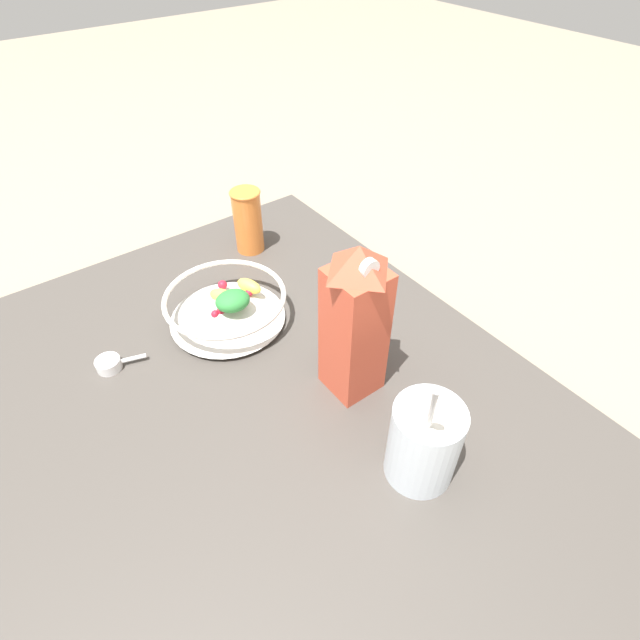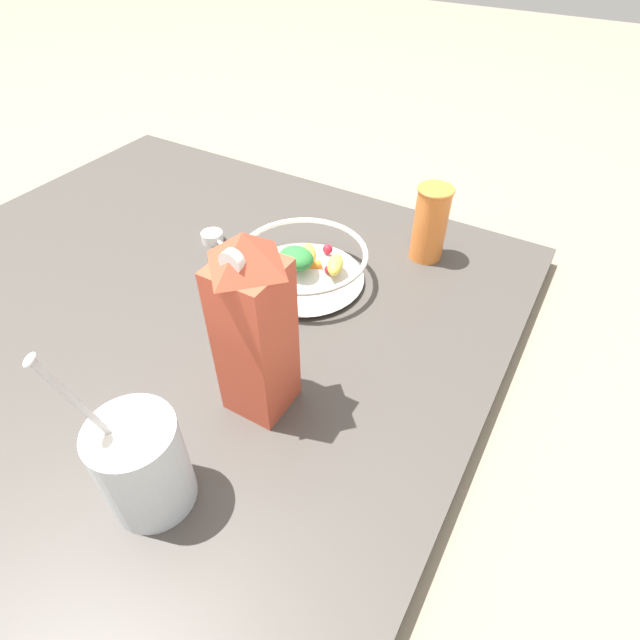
% 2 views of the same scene
% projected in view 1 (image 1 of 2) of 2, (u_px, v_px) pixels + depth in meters
% --- Properties ---
extents(ground_plane, '(6.00, 6.00, 0.00)m').
position_uv_depth(ground_plane, '(200.00, 457.00, 0.82)').
color(ground_plane, gray).
extents(countertop, '(1.15, 1.15, 0.04)m').
position_uv_depth(countertop, '(198.00, 451.00, 0.81)').
color(countertop, '#47423D').
rests_on(countertop, ground_plane).
extents(fruit_bowl, '(0.24, 0.24, 0.09)m').
position_uv_depth(fruit_bowl, '(227.00, 306.00, 0.98)').
color(fruit_bowl, silver).
rests_on(fruit_bowl, countertop).
extents(milk_carton, '(0.08, 0.08, 0.29)m').
position_uv_depth(milk_carton, '(355.00, 322.00, 0.79)').
color(milk_carton, '#CC4C33').
rests_on(milk_carton, countertop).
extents(yogurt_tub, '(0.11, 0.10, 0.26)m').
position_uv_depth(yogurt_tub, '(424.00, 440.00, 0.71)').
color(yogurt_tub, silver).
rests_on(yogurt_tub, countertop).
extents(drinking_cup, '(0.07, 0.07, 0.15)m').
position_uv_depth(drinking_cup, '(248.00, 220.00, 1.14)').
color(drinking_cup, orange).
rests_on(drinking_cup, countertop).
extents(measuring_scoop, '(0.09, 0.05, 0.02)m').
position_uv_depth(measuring_scoop, '(110.00, 364.00, 0.91)').
color(measuring_scoop, white).
rests_on(measuring_scoop, countertop).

